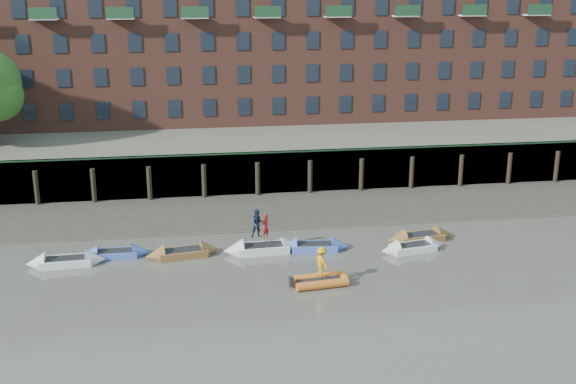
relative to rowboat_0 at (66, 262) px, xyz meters
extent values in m
plane|color=#5A564F|center=(14.40, -9.93, -0.23)|extent=(220.00, 220.00, 0.00)
cube|color=#3D382F|center=(14.40, 8.07, -0.23)|extent=(110.00, 8.00, 0.50)
cube|color=#4C4336|center=(14.40, 4.67, -0.23)|extent=(110.00, 1.60, 0.10)
cube|color=#2D2A26|center=(14.40, 12.47, 1.37)|extent=(110.00, 0.80, 3.20)
cylinder|color=black|center=(-3.60, 11.82, 1.07)|extent=(0.36, 0.36, 2.60)
cylinder|color=black|center=(0.40, 11.82, 1.07)|extent=(0.36, 0.36, 2.60)
cylinder|color=black|center=(4.40, 11.82, 1.07)|extent=(0.36, 0.36, 2.60)
cylinder|color=black|center=(8.40, 11.82, 1.07)|extent=(0.36, 0.36, 2.60)
cylinder|color=black|center=(12.40, 11.82, 1.07)|extent=(0.36, 0.36, 2.60)
cylinder|color=black|center=(16.40, 11.82, 1.07)|extent=(0.36, 0.36, 2.60)
cylinder|color=black|center=(20.40, 11.82, 1.07)|extent=(0.36, 0.36, 2.60)
cylinder|color=black|center=(24.40, 11.82, 1.07)|extent=(0.36, 0.36, 2.60)
cylinder|color=black|center=(28.40, 11.82, 1.07)|extent=(0.36, 0.36, 2.60)
cylinder|color=black|center=(32.40, 11.82, 1.07)|extent=(0.36, 0.36, 2.60)
cylinder|color=black|center=(36.40, 11.82, 1.07)|extent=(0.36, 0.36, 2.60)
cube|color=#264C2D|center=(14.40, 12.17, 3.02)|extent=(110.00, 0.06, 0.10)
cube|color=#5E594D|center=(14.40, 26.07, 1.37)|extent=(110.00, 28.00, 3.20)
cube|color=brown|center=(14.40, 27.07, 8.97)|extent=(80.00, 10.00, 12.00)
cube|color=black|center=(-5.60, 22.05, 4.77)|extent=(1.10, 0.12, 1.50)
cube|color=black|center=(-2.60, 22.05, 4.77)|extent=(1.10, 0.12, 1.50)
cube|color=black|center=(0.40, 22.05, 4.77)|extent=(1.10, 0.12, 1.50)
cube|color=black|center=(3.40, 22.05, 4.77)|extent=(1.10, 0.12, 1.50)
cube|color=black|center=(6.40, 22.05, 4.77)|extent=(1.10, 0.12, 1.50)
cube|color=black|center=(9.40, 22.05, 4.77)|extent=(1.10, 0.12, 1.50)
cube|color=black|center=(12.40, 22.05, 4.77)|extent=(1.10, 0.12, 1.50)
cube|color=black|center=(15.40, 22.05, 4.77)|extent=(1.10, 0.12, 1.50)
cube|color=black|center=(18.40, 22.05, 4.77)|extent=(1.10, 0.12, 1.50)
cube|color=black|center=(21.40, 22.05, 4.77)|extent=(1.10, 0.12, 1.50)
cube|color=black|center=(24.40, 22.05, 4.77)|extent=(1.10, 0.12, 1.50)
cube|color=black|center=(27.40, 22.05, 4.77)|extent=(1.10, 0.12, 1.50)
cube|color=black|center=(30.40, 22.05, 4.77)|extent=(1.10, 0.12, 1.50)
cube|color=black|center=(33.40, 22.05, 4.77)|extent=(1.10, 0.12, 1.50)
cube|color=black|center=(36.40, 22.05, 4.77)|extent=(1.10, 0.12, 1.50)
cube|color=black|center=(39.40, 22.05, 4.77)|extent=(1.10, 0.12, 1.50)
cube|color=black|center=(42.40, 22.05, 4.77)|extent=(1.10, 0.12, 1.50)
cube|color=black|center=(-5.60, 22.05, 7.57)|extent=(1.10, 0.12, 1.50)
cube|color=black|center=(-2.60, 22.05, 7.57)|extent=(1.10, 0.12, 1.50)
cube|color=black|center=(0.40, 22.05, 7.57)|extent=(1.10, 0.12, 1.50)
cube|color=black|center=(3.40, 22.05, 7.57)|extent=(1.10, 0.12, 1.50)
cube|color=black|center=(6.40, 22.05, 7.57)|extent=(1.10, 0.12, 1.50)
cube|color=black|center=(9.40, 22.05, 7.57)|extent=(1.10, 0.12, 1.50)
cube|color=black|center=(12.40, 22.05, 7.57)|extent=(1.10, 0.12, 1.50)
cube|color=black|center=(15.40, 22.05, 7.57)|extent=(1.10, 0.12, 1.50)
cube|color=black|center=(18.40, 22.05, 7.57)|extent=(1.10, 0.12, 1.50)
cube|color=black|center=(21.40, 22.05, 7.57)|extent=(1.10, 0.12, 1.50)
cube|color=black|center=(24.40, 22.05, 7.57)|extent=(1.10, 0.12, 1.50)
cube|color=black|center=(27.40, 22.05, 7.57)|extent=(1.10, 0.12, 1.50)
cube|color=black|center=(30.40, 22.05, 7.57)|extent=(1.10, 0.12, 1.50)
cube|color=black|center=(33.40, 22.05, 7.57)|extent=(1.10, 0.12, 1.50)
cube|color=black|center=(36.40, 22.05, 7.57)|extent=(1.10, 0.12, 1.50)
cube|color=black|center=(39.40, 22.05, 7.57)|extent=(1.10, 0.12, 1.50)
cube|color=black|center=(42.40, 22.05, 7.57)|extent=(1.10, 0.12, 1.50)
cube|color=black|center=(-5.60, 22.05, 10.37)|extent=(1.10, 0.12, 1.50)
cube|color=black|center=(-2.60, 22.05, 10.37)|extent=(1.10, 0.12, 1.50)
cube|color=black|center=(0.40, 22.05, 10.37)|extent=(1.10, 0.12, 1.50)
cube|color=black|center=(3.40, 22.05, 10.37)|extent=(1.10, 0.12, 1.50)
cube|color=black|center=(6.40, 22.05, 10.37)|extent=(1.10, 0.12, 1.50)
cube|color=black|center=(9.40, 22.05, 10.37)|extent=(1.10, 0.12, 1.50)
cube|color=black|center=(12.40, 22.05, 10.37)|extent=(1.10, 0.12, 1.50)
cube|color=black|center=(15.40, 22.05, 10.37)|extent=(1.10, 0.12, 1.50)
cube|color=black|center=(18.40, 22.05, 10.37)|extent=(1.10, 0.12, 1.50)
cube|color=black|center=(21.40, 22.05, 10.37)|extent=(1.10, 0.12, 1.50)
cube|color=black|center=(24.40, 22.05, 10.37)|extent=(1.10, 0.12, 1.50)
cube|color=black|center=(27.40, 22.05, 10.37)|extent=(1.10, 0.12, 1.50)
cube|color=black|center=(30.40, 22.05, 10.37)|extent=(1.10, 0.12, 1.50)
cube|color=black|center=(33.40, 22.05, 10.37)|extent=(1.10, 0.12, 1.50)
cube|color=black|center=(36.40, 22.05, 10.37)|extent=(1.10, 0.12, 1.50)
cube|color=black|center=(39.40, 22.05, 10.37)|extent=(1.10, 0.12, 1.50)
cube|color=black|center=(42.40, 22.05, 10.37)|extent=(1.10, 0.12, 1.50)
cube|color=black|center=(-5.60, 22.05, 13.17)|extent=(1.10, 0.12, 1.50)
cube|color=black|center=(-2.60, 22.05, 13.17)|extent=(1.10, 0.12, 1.50)
cube|color=black|center=(0.40, 22.05, 13.17)|extent=(1.10, 0.12, 1.50)
cube|color=black|center=(3.40, 22.05, 13.17)|extent=(1.10, 0.12, 1.50)
cube|color=black|center=(6.40, 22.05, 13.17)|extent=(1.10, 0.12, 1.50)
cube|color=black|center=(9.40, 22.05, 13.17)|extent=(1.10, 0.12, 1.50)
cube|color=black|center=(12.40, 22.05, 13.17)|extent=(1.10, 0.12, 1.50)
cube|color=black|center=(15.40, 22.05, 13.17)|extent=(1.10, 0.12, 1.50)
cube|color=black|center=(18.40, 22.05, 13.17)|extent=(1.10, 0.12, 1.50)
cube|color=black|center=(21.40, 22.05, 13.17)|extent=(1.10, 0.12, 1.50)
cube|color=black|center=(24.40, 22.05, 13.17)|extent=(1.10, 0.12, 1.50)
cube|color=black|center=(27.40, 22.05, 13.17)|extent=(1.10, 0.12, 1.50)
cube|color=black|center=(30.40, 22.05, 13.17)|extent=(1.10, 0.12, 1.50)
cube|color=black|center=(33.40, 22.05, 13.17)|extent=(1.10, 0.12, 1.50)
cube|color=black|center=(36.40, 22.05, 13.17)|extent=(1.10, 0.12, 1.50)
cube|color=black|center=(39.40, 22.05, 13.17)|extent=(1.10, 0.12, 1.50)
cube|color=silver|center=(0.00, 0.00, -0.01)|extent=(2.93, 1.43, 0.45)
cone|color=silver|center=(1.67, 0.08, -0.01)|extent=(1.18, 1.35, 1.30)
cone|color=silver|center=(-1.67, -0.08, -0.01)|extent=(1.18, 1.35, 1.30)
cube|color=black|center=(0.00, 0.00, 0.20)|extent=(2.43, 1.08, 0.06)
cube|color=#4061BC|center=(2.71, 0.89, -0.03)|extent=(2.57, 1.19, 0.40)
cone|color=#4061BC|center=(4.20, 0.92, -0.03)|extent=(1.01, 1.17, 1.15)
cone|color=#4061BC|center=(1.22, 0.87, -0.03)|extent=(1.01, 1.17, 1.15)
cube|color=black|center=(2.71, 0.89, 0.15)|extent=(2.14, 0.90, 0.06)
cube|color=brown|center=(6.66, 0.35, -0.01)|extent=(3.02, 1.73, 0.44)
cone|color=brown|center=(8.30, 0.62, -0.01)|extent=(1.30, 1.45, 1.28)
cone|color=brown|center=(5.03, 0.08, -0.01)|extent=(1.30, 1.45, 1.28)
cube|color=black|center=(6.66, 0.35, 0.20)|extent=(2.50, 1.34, 0.06)
cube|color=silver|center=(11.44, 0.32, 0.01)|extent=(3.13, 1.52, 0.48)
cone|color=silver|center=(13.23, 0.40, 0.01)|extent=(1.25, 1.44, 1.38)
cone|color=silver|center=(9.66, 0.24, 0.01)|extent=(1.25, 1.44, 1.38)
cube|color=black|center=(11.44, 0.32, 0.23)|extent=(2.60, 1.15, 0.06)
cube|color=#4061BC|center=(14.57, 0.22, -0.01)|extent=(2.86, 1.51, 0.43)
cone|color=#4061BC|center=(16.17, 0.06, -0.01)|extent=(1.19, 1.34, 1.24)
cone|color=#4061BC|center=(12.97, 0.38, -0.01)|extent=(1.19, 1.34, 1.24)
cube|color=black|center=(14.57, 0.22, 0.18)|extent=(2.38, 1.16, 0.06)
cube|color=silver|center=(20.47, -0.79, -0.02)|extent=(2.88, 1.68, 0.42)
cone|color=silver|center=(22.02, -0.51, -0.02)|extent=(1.25, 1.39, 1.22)
cone|color=silver|center=(18.91, -1.07, -0.02)|extent=(1.25, 1.39, 1.22)
cube|color=black|center=(20.47, -0.79, 0.17)|extent=(2.38, 1.30, 0.06)
cube|color=brown|center=(21.46, 0.80, 0.00)|extent=(3.06, 1.74, 0.45)
cone|color=brown|center=(23.12, 1.06, 0.00)|extent=(1.31, 1.46, 1.30)
cone|color=brown|center=(19.79, 0.54, 0.00)|extent=(1.31, 1.46, 1.30)
cube|color=black|center=(21.46, 0.80, 0.20)|extent=(2.53, 1.34, 0.06)
cylinder|color=orange|center=(13.88, -4.35, 0.01)|extent=(2.90, 0.79, 0.47)
cylinder|color=orange|center=(13.99, -5.34, 0.01)|extent=(2.90, 0.79, 0.47)
sphere|color=orange|center=(15.35, -4.68, 0.01)|extent=(0.54, 0.54, 0.54)
cube|color=black|center=(13.93, -4.85, 0.01)|extent=(2.46, 1.08, 0.16)
imported|color=maroon|center=(11.58, 0.24, 1.49)|extent=(0.68, 0.66, 1.57)
imported|color=#19233F|center=(11.17, 0.45, 1.57)|extent=(0.91, 0.74, 1.74)
imported|color=orange|center=(14.04, -4.76, 1.09)|extent=(0.96, 1.20, 1.63)
camera|label=1|loc=(6.92, -39.99, 15.89)|focal=45.00mm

